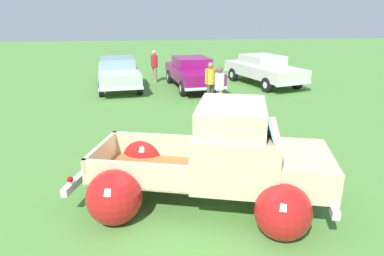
# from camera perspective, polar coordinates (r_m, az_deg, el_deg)

# --- Properties ---
(ground_plane) EXTENTS (80.00, 80.00, 0.00)m
(ground_plane) POSITION_cam_1_polar(r_m,az_deg,el_deg) (6.84, 1.32, -11.58)
(ground_plane) COLOR #548C3D
(vintage_pickup_truck) EXTENTS (4.97, 3.70, 1.96)m
(vintage_pickup_truck) POSITION_cam_1_polar(r_m,az_deg,el_deg) (6.46, 4.80, -5.99)
(vintage_pickup_truck) COLOR black
(vintage_pickup_truck) RESTS_ON ground
(show_car_0) EXTENTS (2.34, 4.75, 1.43)m
(show_car_0) POSITION_cam_1_polar(r_m,az_deg,el_deg) (16.70, -12.03, 9.01)
(show_car_0) COLOR black
(show_car_0) RESTS_ON ground
(show_car_1) EXTENTS (2.37, 4.80, 1.43)m
(show_car_1) POSITION_cam_1_polar(r_m,az_deg,el_deg) (16.45, 0.03, 9.27)
(show_car_1) COLOR black
(show_car_1) RESTS_ON ground
(show_car_2) EXTENTS (3.13, 4.98, 1.43)m
(show_car_2) POSITION_cam_1_polar(r_m,az_deg,el_deg) (17.61, 11.66, 9.52)
(show_car_2) COLOR black
(show_car_2) RESTS_ON ground
(spectator_0) EXTENTS (0.45, 0.52, 1.60)m
(spectator_0) POSITION_cam_1_polar(r_m,az_deg,el_deg) (18.03, -6.21, 10.39)
(spectator_0) COLOR gray
(spectator_0) RESTS_ON ground
(spectator_1) EXTENTS (0.49, 0.47, 1.62)m
(spectator_1) POSITION_cam_1_polar(r_m,az_deg,el_deg) (13.50, 3.04, 7.79)
(spectator_1) COLOR #4C4742
(spectator_1) RESTS_ON ground
(spectator_2) EXTENTS (0.44, 0.53, 1.62)m
(spectator_2) POSITION_cam_1_polar(r_m,az_deg,el_deg) (12.52, 4.54, 6.90)
(spectator_2) COLOR gray
(spectator_2) RESTS_ON ground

